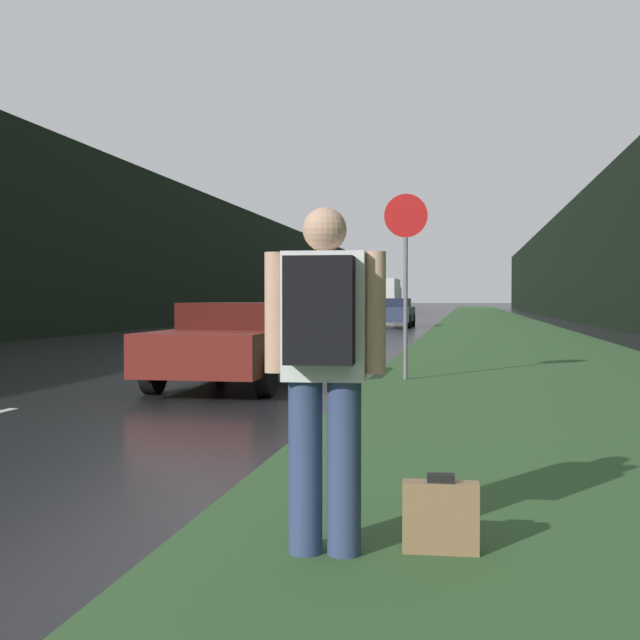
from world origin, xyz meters
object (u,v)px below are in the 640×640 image
at_px(suitcase, 441,518).
at_px(car_passing_near, 238,342).
at_px(car_passing_far, 393,312).
at_px(hitchhiker_with_backpack, 324,358).
at_px(stop_sign, 406,265).
at_px(delivery_truck, 386,295).

distance_m(suitcase, car_passing_near, 8.76).
relative_size(suitcase, car_passing_far, 0.09).
distance_m(hitchhiker_with_backpack, car_passing_near, 8.69).
bearing_deg(car_passing_near, suitcase, 113.21).
relative_size(stop_sign, car_passing_near, 0.67).
relative_size(stop_sign, car_passing_far, 0.67).
xyz_separation_m(hitchhiker_with_backpack, car_passing_far, (-2.85, 35.13, -0.33)).
bearing_deg(delivery_truck, stop_sign, -83.94).
relative_size(car_passing_near, delivery_truck, 0.55).
bearing_deg(car_passing_far, car_passing_near, 90.00).
height_order(stop_sign, car_passing_near, stop_sign).
distance_m(suitcase, delivery_truck, 70.41).
xyz_separation_m(stop_sign, delivery_truck, (-6.47, 60.89, -0.21)).
distance_m(car_passing_near, car_passing_far, 26.93).
xyz_separation_m(stop_sign, hitchhiker_with_backpack, (0.28, -9.29, -0.87)).
xyz_separation_m(suitcase, delivery_truck, (-7.35, 70.01, 1.51)).
bearing_deg(car_passing_near, hitchhiker_with_backpack, 109.17).
xyz_separation_m(stop_sign, car_passing_far, (-2.57, 25.84, -1.20)).
bearing_deg(stop_sign, car_passing_far, 95.68).
relative_size(hitchhiker_with_backpack, car_passing_far, 0.40).
xyz_separation_m(car_passing_near, car_passing_far, (0.00, 26.93, 0.04)).
distance_m(stop_sign, car_passing_near, 3.05).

